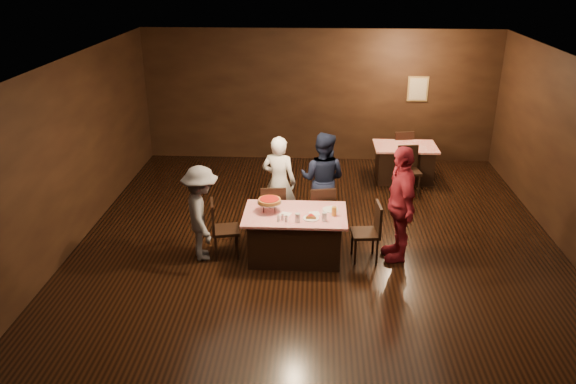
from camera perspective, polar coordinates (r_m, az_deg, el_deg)
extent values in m
plane|color=black|center=(8.85, 2.98, -7.40)|extent=(10.00, 10.00, 0.00)
cube|color=silver|center=(7.78, 3.44, 12.05)|extent=(8.00, 10.00, 0.04)
cube|color=black|center=(12.98, 3.21, 9.69)|extent=(8.00, 0.04, 3.00)
cube|color=black|center=(9.09, -22.91, 2.04)|extent=(0.04, 10.00, 3.00)
cube|color=tan|center=(13.11, 13.05, 10.17)|extent=(0.46, 0.03, 0.56)
cube|color=beige|center=(13.08, 13.07, 10.15)|extent=(0.38, 0.01, 0.48)
cube|color=#B20B16|center=(8.87, 0.71, -4.43)|extent=(1.60, 1.00, 0.77)
cube|color=red|center=(12.21, 11.71, 2.91)|extent=(1.30, 0.90, 0.77)
cube|color=black|center=(9.53, -1.51, -1.82)|extent=(0.46, 0.46, 0.95)
cube|color=black|center=(9.50, 3.31, -1.93)|extent=(0.50, 0.50, 0.95)
cube|color=black|center=(8.94, -6.36, -3.72)|extent=(0.50, 0.50, 0.95)
cube|color=black|center=(8.86, 7.85, -4.04)|extent=(0.46, 0.46, 0.95)
cube|color=black|center=(11.53, 12.22, 2.14)|extent=(0.48, 0.48, 0.95)
cube|color=black|center=(12.74, 11.37, 4.21)|extent=(0.48, 0.48, 0.95)
imported|color=white|center=(9.74, -0.93, 1.02)|extent=(0.68, 0.52, 1.66)
imported|color=black|center=(9.82, 3.54, 1.29)|extent=(0.98, 0.86, 1.70)
imported|color=#5D5C62|center=(8.81, -8.79, -2.16)|extent=(0.85, 1.12, 1.53)
imported|color=maroon|center=(8.82, 11.33, -1.15)|extent=(0.58, 1.14, 1.86)
cylinder|color=black|center=(8.83, -1.83, -1.27)|extent=(0.01, 0.01, 0.15)
cylinder|color=black|center=(8.70, -2.48, -1.66)|extent=(0.01, 0.01, 0.15)
cylinder|color=black|center=(8.69, -1.34, -1.69)|extent=(0.01, 0.01, 0.15)
cylinder|color=silver|center=(8.71, -1.89, -1.06)|extent=(0.38, 0.38, 0.01)
cylinder|color=#B27233|center=(8.70, -1.89, -0.88)|extent=(0.35, 0.35, 0.05)
cylinder|color=#A5140C|center=(8.69, -1.90, -0.70)|extent=(0.30, 0.30, 0.01)
cylinder|color=white|center=(8.53, 2.35, -2.68)|extent=(0.25, 0.25, 0.01)
cylinder|color=#B27233|center=(8.52, 2.36, -2.51)|extent=(0.18, 0.18, 0.04)
cylinder|color=#A5140C|center=(8.51, 2.36, -2.37)|extent=(0.14, 0.14, 0.01)
cylinder|color=white|center=(8.84, 4.33, -1.80)|extent=(0.25, 0.25, 0.01)
cylinder|color=silver|center=(8.40, 0.98, -2.62)|extent=(0.08, 0.08, 0.14)
cylinder|color=silver|center=(8.44, 3.71, -2.53)|extent=(0.08, 0.08, 0.14)
cylinder|color=#BF7F26|center=(8.63, 4.70, -1.98)|extent=(0.08, 0.08, 0.14)
cylinder|color=silver|center=(8.47, -0.56, -2.62)|extent=(0.04, 0.04, 0.08)
cylinder|color=silver|center=(8.45, -0.56, -2.35)|extent=(0.05, 0.05, 0.02)
cylinder|color=silver|center=(8.42, -0.18, -2.78)|extent=(0.04, 0.04, 0.08)
cylinder|color=silver|center=(8.40, -0.18, -2.50)|extent=(0.05, 0.05, 0.02)
cylinder|color=silver|center=(8.43, -0.99, -2.76)|extent=(0.04, 0.04, 0.08)
cylinder|color=silver|center=(8.41, -0.99, -2.48)|extent=(0.05, 0.05, 0.02)
cube|color=white|center=(8.70, 2.70, -2.20)|extent=(0.19, 0.19, 0.01)
cube|color=white|center=(8.66, -0.28, -2.28)|extent=(0.21, 0.21, 0.01)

